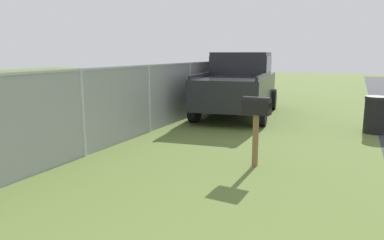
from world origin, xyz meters
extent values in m
cube|color=brown|center=(6.27, 0.69, 0.49)|extent=(0.09, 0.09, 0.97)
cube|color=black|center=(6.27, 0.69, 1.08)|extent=(0.25, 0.52, 0.22)
cylinder|color=black|center=(6.27, 0.69, 1.19)|extent=(0.25, 0.52, 0.20)
cube|color=red|center=(6.38, 0.69, 1.15)|extent=(0.02, 0.04, 0.18)
cube|color=black|center=(11.49, 2.67, 0.88)|extent=(5.17, 2.59, 0.90)
cube|color=black|center=(12.08, 2.74, 1.71)|extent=(1.90, 2.04, 0.76)
cube|color=black|center=(12.08, 2.74, 1.71)|extent=(1.86, 2.07, 0.53)
cube|color=black|center=(10.30, 3.46, 1.39)|extent=(2.57, 0.39, 0.12)
cube|color=black|center=(10.52, 1.62, 1.39)|extent=(2.57, 0.39, 0.12)
cylinder|color=black|center=(13.00, 3.87, 0.38)|extent=(0.79, 0.35, 0.76)
cylinder|color=black|center=(13.24, 1.87, 0.38)|extent=(0.79, 0.35, 0.76)
cylinder|color=black|center=(9.74, 3.47, 0.38)|extent=(0.79, 0.35, 0.76)
cylinder|color=black|center=(9.99, 1.48, 0.38)|extent=(0.79, 0.35, 0.76)
cylinder|color=black|center=(10.32, -1.44, 0.44)|extent=(0.57, 0.57, 0.89)
cylinder|color=black|center=(10.32, -1.44, 0.93)|extent=(0.60, 0.60, 0.08)
cylinder|color=#9EA3A8|center=(5.47, 4.01, 0.89)|extent=(0.07, 0.07, 1.77)
cylinder|color=#9EA3A8|center=(8.02, 4.01, 0.89)|extent=(0.07, 0.07, 1.77)
cylinder|color=#9EA3A8|center=(10.57, 4.01, 0.89)|extent=(0.07, 0.07, 1.77)
cylinder|color=#9EA3A8|center=(13.12, 4.01, 0.89)|extent=(0.07, 0.07, 1.77)
cylinder|color=#9EA3A8|center=(15.66, 4.01, 0.89)|extent=(0.07, 0.07, 1.77)
cylinder|color=#9EA3A8|center=(18.21, 4.01, 0.89)|extent=(0.07, 0.07, 1.77)
cube|color=#9EA3A8|center=(9.29, 4.01, 1.74)|extent=(17.83, 0.04, 0.04)
cube|color=gray|center=(9.29, 4.01, 0.89)|extent=(17.83, 0.01, 1.77)
camera|label=1|loc=(-0.04, -0.90, 2.06)|focal=33.61mm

